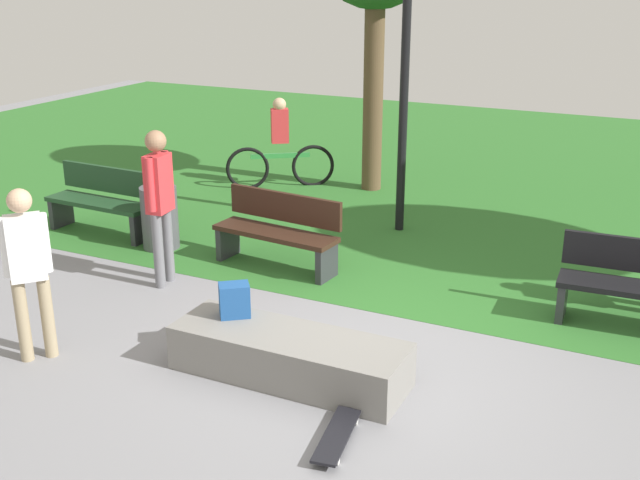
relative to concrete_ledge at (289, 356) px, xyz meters
The scene contains 12 objects.
ground_plane 0.75m from the concrete_ledge, 47.96° to the left, with size 28.00×28.00×0.00m, color gray.
grass_lawn 8.10m from the concrete_ledge, 86.57° to the left, with size 26.60×12.91×0.01m, color #2D6B28.
concrete_ledge is the anchor object (origin of this frame).
backpack_on_ledge 0.76m from the concrete_ledge, 168.04° to the left, with size 0.28×0.20×0.32m, color #1E4C8C.
skater_performing_trick 2.54m from the concrete_ledge, 162.95° to the right, with size 0.36×0.37×1.67m.
skater_watching 2.82m from the concrete_ledge, 150.79° to the left, with size 0.24×0.43×1.82m.
skateboard_by_ledge 1.12m from the concrete_ledge, 42.33° to the right, with size 0.32×0.82×0.08m.
park_bench_far_right 2.77m from the concrete_ledge, 120.61° to the left, with size 1.64×0.63×0.91m.
park_bench_far_left 4.87m from the concrete_ledge, 149.86° to the left, with size 1.62×0.53×0.91m.
lamp_post 5.05m from the concrete_ledge, 97.24° to the left, with size 0.28×0.28×4.49m.
trash_bin 3.88m from the concrete_ledge, 143.79° to the left, with size 0.48×0.48×0.83m, color #4C4C51.
cyclist_on_bicycle 6.44m from the concrete_ledge, 119.23° to the left, with size 1.53×1.09×1.52m.
Camera 1 is at (2.50, -6.06, 3.56)m, focal length 43.82 mm.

